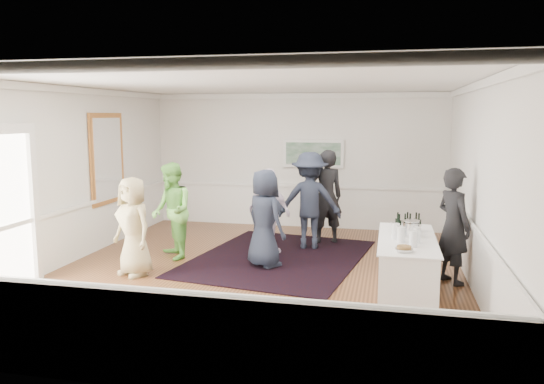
% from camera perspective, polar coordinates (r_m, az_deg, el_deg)
% --- Properties ---
extents(floor, '(8.00, 8.00, 0.00)m').
position_cam_1_polar(floor, '(9.17, -1.74, -8.73)').
color(floor, brown).
rests_on(floor, ground).
extents(ceiling, '(7.00, 8.00, 0.02)m').
position_cam_1_polar(ceiling, '(8.78, -1.83, 11.66)').
color(ceiling, white).
rests_on(ceiling, wall_back).
extents(wall_left, '(0.02, 8.00, 3.20)m').
position_cam_1_polar(wall_left, '(10.27, -21.07, 1.68)').
color(wall_left, white).
rests_on(wall_left, floor).
extents(wall_right, '(0.02, 8.00, 3.20)m').
position_cam_1_polar(wall_right, '(8.66, 21.26, 0.54)').
color(wall_right, white).
rests_on(wall_right, floor).
extents(wall_back, '(7.00, 0.02, 3.20)m').
position_cam_1_polar(wall_back, '(12.73, 2.69, 3.39)').
color(wall_back, white).
rests_on(wall_back, floor).
extents(wall_front, '(7.00, 0.02, 3.20)m').
position_cam_1_polar(wall_front, '(5.11, -13.00, -4.15)').
color(wall_front, white).
rests_on(wall_front, floor).
extents(wainscoting, '(7.00, 8.00, 1.00)m').
position_cam_1_polar(wainscoting, '(9.03, -1.75, -5.70)').
color(wainscoting, white).
rests_on(wainscoting, floor).
extents(mirror, '(0.05, 1.25, 1.85)m').
position_cam_1_polar(mirror, '(11.33, -17.29, 3.44)').
color(mirror, '#C27939').
rests_on(mirror, wall_left).
extents(landscape_painting, '(1.44, 0.06, 0.66)m').
position_cam_1_polar(landscape_painting, '(12.60, 4.45, 4.15)').
color(landscape_painting, white).
rests_on(landscape_painting, wall_back).
extents(area_rug, '(3.48, 4.25, 0.02)m').
position_cam_1_polar(area_rug, '(10.09, 0.72, -7.08)').
color(area_rug, black).
rests_on(area_rug, floor).
extents(serving_table, '(0.83, 2.18, 0.88)m').
position_cam_1_polar(serving_table, '(8.19, 14.24, -7.83)').
color(serving_table, white).
rests_on(serving_table, floor).
extents(bartender, '(0.75, 0.81, 1.86)m').
position_cam_1_polar(bartender, '(8.93, 18.94, -3.47)').
color(bartender, black).
rests_on(bartender, floor).
extents(guest_tan, '(0.97, 0.85, 1.67)m').
position_cam_1_polar(guest_tan, '(9.18, -14.70, -3.61)').
color(guest_tan, tan).
rests_on(guest_tan, floor).
extents(guest_green, '(1.08, 1.12, 1.81)m').
position_cam_1_polar(guest_green, '(10.08, -10.74, -2.02)').
color(guest_green, '#74C850').
rests_on(guest_green, floor).
extents(guest_lilac, '(1.06, 0.81, 1.68)m').
position_cam_1_polar(guest_lilac, '(10.21, -0.30, -2.12)').
color(guest_lilac, white).
rests_on(guest_lilac, floor).
extents(guest_dark_a, '(1.34, 0.87, 1.95)m').
position_cam_1_polar(guest_dark_a, '(10.67, 4.07, -0.93)').
color(guest_dark_a, '#1E2433').
rests_on(guest_dark_a, floor).
extents(guest_dark_b, '(0.85, 0.74, 1.97)m').
position_cam_1_polar(guest_dark_b, '(11.14, 5.83, -0.52)').
color(guest_dark_b, black).
rests_on(guest_dark_b, floor).
extents(guest_navy, '(1.01, 0.96, 1.74)m').
position_cam_1_polar(guest_navy, '(9.36, -0.78, -2.87)').
color(guest_navy, '#1E2433').
rests_on(guest_navy, floor).
extents(wine_bottles, '(0.39, 0.26, 0.31)m').
position_cam_1_polar(wine_bottles, '(8.50, 14.39, -3.12)').
color(wine_bottles, black).
rests_on(wine_bottles, serving_table).
extents(juice_pitchers, '(0.40, 0.56, 0.24)m').
position_cam_1_polar(juice_pitchers, '(7.79, 14.26, -4.42)').
color(juice_pitchers, '#5DA93C').
rests_on(juice_pitchers, serving_table).
extents(ice_bucket, '(0.26, 0.26, 0.24)m').
position_cam_1_polar(ice_bucket, '(8.18, 14.71, -3.87)').
color(ice_bucket, silver).
rests_on(ice_bucket, serving_table).
extents(nut_bowl, '(0.25, 0.25, 0.08)m').
position_cam_1_polar(nut_bowl, '(7.28, 14.02, -5.97)').
color(nut_bowl, white).
rests_on(nut_bowl, serving_table).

